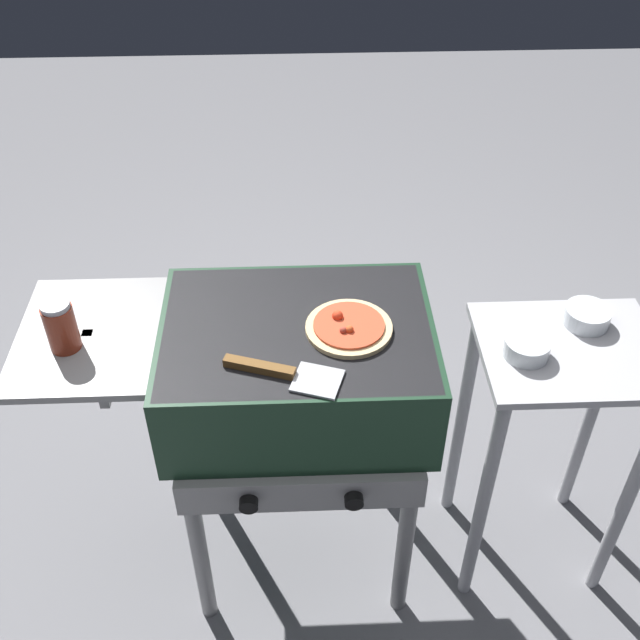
% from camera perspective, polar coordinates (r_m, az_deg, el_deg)
% --- Properties ---
extents(ground_plane, '(8.00, 8.00, 0.00)m').
position_cam_1_polar(ground_plane, '(2.44, -1.22, -16.72)').
color(ground_plane, gray).
extents(grill, '(0.96, 0.53, 0.90)m').
position_cam_1_polar(grill, '(1.85, -1.98, -4.01)').
color(grill, '#193823').
rests_on(grill, ground_plane).
extents(pizza_pepperoni, '(0.20, 0.20, 0.03)m').
position_cam_1_polar(pizza_pepperoni, '(1.75, 2.27, -0.53)').
color(pizza_pepperoni, beige).
rests_on(pizza_pepperoni, grill).
extents(sauce_jar, '(0.07, 0.07, 0.12)m').
position_cam_1_polar(sauce_jar, '(1.76, -18.70, -0.41)').
color(sauce_jar, maroon).
rests_on(sauce_jar, grill).
extents(spatula, '(0.26, 0.14, 0.02)m').
position_cam_1_polar(spatula, '(1.64, -2.65, -3.94)').
color(spatula, '#B7BABF').
rests_on(spatula, grill).
extents(prep_table, '(0.44, 0.36, 0.81)m').
position_cam_1_polar(prep_table, '(2.09, 17.04, -6.81)').
color(prep_table, '#B2B2B7').
rests_on(prep_table, ground_plane).
extents(topping_bowl_near, '(0.11, 0.11, 0.04)m').
position_cam_1_polar(topping_bowl_near, '(1.87, 15.29, -2.04)').
color(topping_bowl_near, silver).
rests_on(topping_bowl_near, prep_table).
extents(topping_bowl_far, '(0.11, 0.11, 0.04)m').
position_cam_1_polar(topping_bowl_far, '(2.00, 19.41, 0.24)').
color(topping_bowl_far, silver).
rests_on(topping_bowl_far, prep_table).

